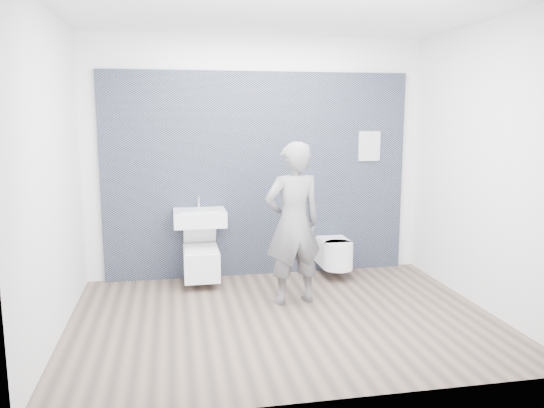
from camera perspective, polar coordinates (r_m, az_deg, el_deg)
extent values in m
plane|color=brown|center=(5.15, 1.27, -12.15)|extent=(4.00, 4.00, 0.00)
plane|color=silver|center=(6.28, -1.54, 4.94)|extent=(4.00, 0.00, 4.00)
plane|color=silver|center=(3.37, 6.67, 0.90)|extent=(4.00, 0.00, 4.00)
plane|color=silver|center=(4.81, -22.68, 2.80)|extent=(0.00, 3.00, 3.00)
plane|color=silver|center=(5.58, 21.89, 3.68)|extent=(0.00, 3.00, 3.00)
plane|color=white|center=(4.87, 1.40, 20.15)|extent=(4.00, 4.00, 0.00)
cube|color=black|center=(6.51, -1.44, -7.45)|extent=(3.60, 0.06, 2.40)
cube|color=white|center=(6.02, -7.78, -1.48)|extent=(0.58, 0.43, 0.17)
cube|color=silver|center=(5.98, -7.78, -0.73)|extent=(0.41, 0.29, 0.03)
cylinder|color=silver|center=(6.15, -7.89, 0.25)|extent=(0.02, 0.02, 0.14)
cylinder|color=silver|center=(6.09, -7.88, 0.76)|extent=(0.02, 0.10, 0.02)
cylinder|color=silver|center=(6.24, -7.84, -2.45)|extent=(0.04, 0.04, 0.12)
cube|color=white|center=(6.07, -7.63, -6.30)|extent=(0.39, 0.56, 0.33)
cylinder|color=silver|center=(5.99, -7.64, -5.04)|extent=(0.28, 0.28, 0.03)
cube|color=white|center=(5.99, -7.65, -4.79)|extent=(0.37, 0.45, 0.02)
cube|color=white|center=(6.09, -7.76, -2.85)|extent=(0.37, 0.27, 0.34)
cube|color=silver|center=(6.35, -7.74, -6.77)|extent=(0.10, 0.06, 0.08)
cube|color=white|center=(6.41, 6.55, -5.19)|extent=(0.35, 0.40, 0.29)
cylinder|color=white|center=(6.23, 7.11, -5.65)|extent=(0.35, 0.35, 0.29)
cube|color=white|center=(6.35, 6.66, -3.87)|extent=(0.33, 0.39, 0.03)
cylinder|color=white|center=(6.17, 7.19, -4.27)|extent=(0.33, 0.33, 0.03)
cube|color=silver|center=(6.60, 6.09, -5.70)|extent=(0.10, 0.06, 0.08)
cube|color=white|center=(6.81, 10.03, -6.83)|extent=(0.27, 0.03, 0.36)
imported|color=slate|center=(5.33, 2.29, -2.13)|extent=(0.66, 0.49, 1.65)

